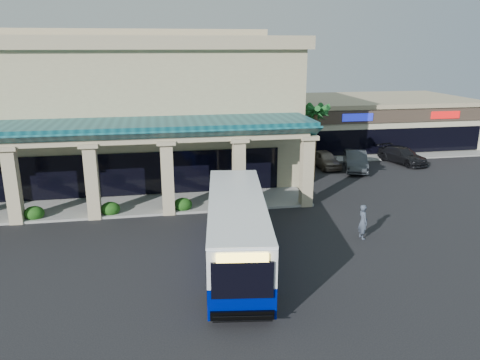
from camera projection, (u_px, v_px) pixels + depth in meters
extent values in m
plane|color=black|center=(228.00, 243.00, 25.22)|extent=(110.00, 110.00, 0.00)
imported|color=#3A4353|center=(363.00, 222.00, 25.62)|extent=(0.50, 0.73, 1.94)
imported|color=#716459|center=(325.00, 159.00, 40.69)|extent=(1.95, 4.33, 1.44)
imported|color=#31343A|center=(356.00, 161.00, 39.74)|extent=(3.22, 5.27, 1.64)
imported|color=black|center=(402.00, 155.00, 42.07)|extent=(3.42, 5.35, 1.44)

